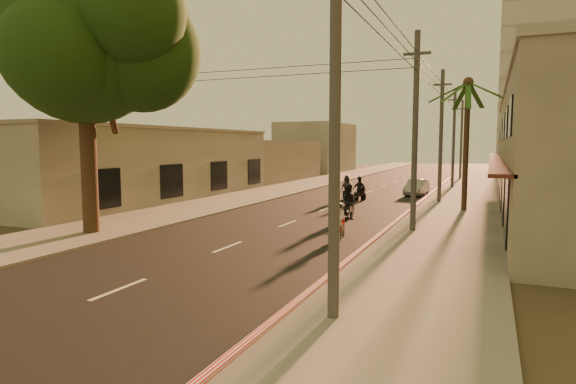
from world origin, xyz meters
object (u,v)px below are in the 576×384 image
(palm_tree, at_px, (468,90))
(scooter_far_a, at_px, (347,189))
(scooter_mid_b, at_px, (359,190))
(parked_car, at_px, (417,187))
(scooter_red, at_px, (339,224))
(scooter_mid_a, at_px, (349,203))
(broadleaf_tree, at_px, (93,40))

(palm_tree, bearing_deg, scooter_far_a, 157.13)
(scooter_mid_b, relative_size, parked_car, 0.46)
(scooter_red, relative_size, scooter_mid_b, 0.91)
(palm_tree, distance_m, scooter_mid_b, 9.82)
(scooter_mid_a, bearing_deg, scooter_red, -82.90)
(broadleaf_tree, xyz_separation_m, scooter_red, (10.24, 2.78, -7.76))
(scooter_far_a, xyz_separation_m, parked_car, (4.25, 5.17, -0.17))
(scooter_red, bearing_deg, scooter_mid_b, 98.14)
(scooter_far_a, bearing_deg, palm_tree, -23.54)
(scooter_mid_b, bearing_deg, scooter_mid_a, -67.34)
(broadleaf_tree, bearing_deg, scooter_mid_b, 65.32)
(scooter_mid_a, relative_size, parked_car, 0.51)
(broadleaf_tree, relative_size, scooter_far_a, 6.60)
(palm_tree, height_order, scooter_mid_b, palm_tree)
(parked_car, bearing_deg, scooter_mid_b, -113.75)
(scooter_red, relative_size, scooter_mid_a, 0.84)
(palm_tree, bearing_deg, parked_car, 114.52)
(scooter_mid_a, bearing_deg, broadleaf_tree, -141.44)
(scooter_far_a, relative_size, parked_car, 0.47)
(broadleaf_tree, bearing_deg, scooter_far_a, 69.62)
(palm_tree, bearing_deg, scooter_red, -111.54)
(scooter_red, height_order, parked_car, scooter_red)
(scooter_mid_a, relative_size, scooter_far_a, 1.08)
(broadleaf_tree, height_order, palm_tree, broadleaf_tree)
(parked_car, bearing_deg, scooter_far_a, -125.78)
(palm_tree, xyz_separation_m, scooter_mid_a, (-5.51, -5.41, -6.27))
(broadleaf_tree, distance_m, scooter_mid_a, 14.55)
(palm_tree, relative_size, scooter_mid_b, 4.52)
(scooter_far_a, bearing_deg, scooter_mid_a, -73.92)
(palm_tree, xyz_separation_m, scooter_far_a, (-8.18, 3.45, -6.35))
(scooter_mid_b, height_order, parked_car, scooter_mid_b)
(broadleaf_tree, height_order, scooter_red, broadleaf_tree)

